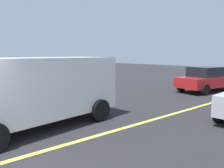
# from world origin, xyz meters

# --- Properties ---
(lane_marking_centre) EXTENTS (28.00, 0.16, 0.01)m
(lane_marking_centre) POSITION_xyz_m (3.00, 0.00, 0.01)
(lane_marking_centre) COLOR #E0D14C
(white_van) EXTENTS (5.43, 2.83, 2.20)m
(white_van) POSITION_xyz_m (2.40, 1.88, 1.27)
(white_van) COLOR white
(white_van) RESTS_ON ground_plane
(car_red_far_lane) EXTENTS (4.76, 2.45, 1.54)m
(car_red_far_lane) POSITION_xyz_m (13.36, 1.85, 0.78)
(car_red_far_lane) COLOR red
(car_red_far_lane) RESTS_ON ground_plane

